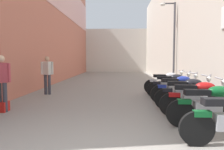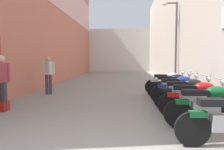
{
  "view_description": "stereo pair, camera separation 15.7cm",
  "coord_description": "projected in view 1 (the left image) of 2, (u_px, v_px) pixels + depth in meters",
  "views": [
    {
      "loc": [
        0.51,
        -2.86,
        1.47
      ],
      "look_at": [
        0.21,
        4.61,
        0.91
      ],
      "focal_mm": 34.98,
      "sensor_mm": 36.0,
      "label": 1
    },
    {
      "loc": [
        0.66,
        -2.85,
        1.47
      ],
      "look_at": [
        0.21,
        4.61,
        0.91
      ],
      "focal_mm": 34.98,
      "sensor_mm": 36.0,
      "label": 2
    }
  ],
  "objects": [
    {
      "name": "motorcycle_sixth",
      "position": [
        172.0,
        85.0,
        8.14
      ],
      "size": [
        1.84,
        0.58,
        1.04
      ],
      "color": "black",
      "rests_on": "ground"
    },
    {
      "name": "motorcycle_fourth",
      "position": [
        187.0,
        92.0,
        6.29
      ],
      "size": [
        1.85,
        0.58,
        1.04
      ],
      "color": "black",
      "rests_on": "ground"
    },
    {
      "name": "motorcycle_fifth",
      "position": [
        178.0,
        88.0,
        7.26
      ],
      "size": [
        1.85,
        0.58,
        1.04
      ],
      "color": "black",
      "rests_on": "ground"
    },
    {
      "name": "street_lamp",
      "position": [
        172.0,
        38.0,
        11.01
      ],
      "size": [
        0.79,
        0.18,
        4.29
      ],
      "color": "#47474C",
      "rests_on": "ground"
    },
    {
      "name": "motorcycle_second",
      "position": [
        210.0,
        104.0,
        4.64
      ],
      "size": [
        1.85,
        0.58,
        1.04
      ],
      "color": "black",
      "rests_on": "ground"
    },
    {
      "name": "pedestrian_further_down",
      "position": [
        47.0,
        72.0,
        8.95
      ],
      "size": [
        0.52,
        0.33,
        1.57
      ],
      "color": "#383842",
      "rests_on": "ground"
    },
    {
      "name": "ground_plane",
      "position": [
        111.0,
        86.0,
        11.68
      ],
      "size": [
        37.47,
        37.47,
        0.0
      ],
      "primitive_type": "plane",
      "color": "gray"
    },
    {
      "name": "building_left",
      "position": [
        55.0,
        17.0,
        13.48
      ],
      "size": [
        0.45,
        21.47,
        8.04
      ],
      "color": "#B76651",
      "rests_on": "ground"
    },
    {
      "name": "building_far_end",
      "position": [
        116.0,
        51.0,
        25.19
      ],
      "size": [
        9.73,
        2.0,
        4.78
      ],
      "primitive_type": "cube",
      "color": "beige",
      "rests_on": "ground"
    },
    {
      "name": "pedestrian_mid_alley",
      "position": [
        2.0,
        79.0,
        5.98
      ],
      "size": [
        0.52,
        0.3,
        1.57
      ],
      "color": "#383842",
      "rests_on": "ground"
    },
    {
      "name": "plastic_crate",
      "position": [
        0.0,
        107.0,
        6.08
      ],
      "size": [
        0.44,
        0.32,
        0.28
      ],
      "primitive_type": "cube",
      "color": "red",
      "rests_on": "ground"
    },
    {
      "name": "building_right",
      "position": [
        171.0,
        26.0,
        13.28
      ],
      "size": [
        0.45,
        21.47,
        6.96
      ],
      "color": "beige",
      "rests_on": "ground"
    },
    {
      "name": "motorcycle_third",
      "position": [
        197.0,
        98.0,
        5.43
      ],
      "size": [
        1.84,
        0.58,
        1.04
      ],
      "color": "black",
      "rests_on": "ground"
    },
    {
      "name": "motorcycle_seventh",
      "position": [
        167.0,
        82.0,
        9.06
      ],
      "size": [
        1.85,
        0.58,
        1.04
      ],
      "color": "black",
      "rests_on": "ground"
    }
  ]
}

